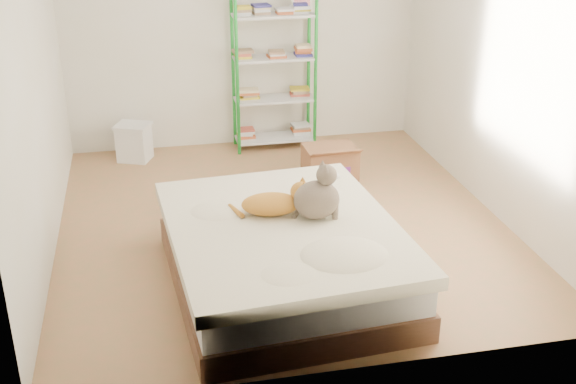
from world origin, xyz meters
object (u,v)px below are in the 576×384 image
object	(u,v)px
orange_cat	(271,201)
white_bin	(134,142)
shelf_unit	(275,68)
cardboard_box	(330,163)
bed	(283,255)
grey_cat	(317,192)

from	to	relation	value
orange_cat	white_bin	xyz separation A→B (m)	(-0.98, 2.65, -0.41)
orange_cat	shelf_unit	distance (m)	2.82
shelf_unit	white_bin	distance (m)	1.69
orange_cat	cardboard_box	bearing A→B (deg)	68.77
orange_cat	white_bin	world-z (taller)	orange_cat
bed	grey_cat	world-z (taller)	grey_cat
bed	grey_cat	xyz separation A→B (m)	(0.26, 0.06, 0.46)
grey_cat	white_bin	world-z (taller)	grey_cat
orange_cat	shelf_unit	bearing A→B (deg)	85.51
bed	shelf_unit	world-z (taller)	shelf_unit
grey_cat	white_bin	xyz separation A→B (m)	(-1.29, 2.77, -0.51)
white_bin	bed	bearing A→B (deg)	-69.88
grey_cat	cardboard_box	xyz separation A→B (m)	(0.59, 1.81, -0.54)
bed	white_bin	distance (m)	3.01
grey_cat	white_bin	size ratio (longest dim) A/B	0.96
grey_cat	shelf_unit	size ratio (longest dim) A/B	0.24
white_bin	shelf_unit	bearing A→B (deg)	3.94
bed	cardboard_box	bearing A→B (deg)	61.33
shelf_unit	white_bin	bearing A→B (deg)	-176.06
bed	white_bin	xyz separation A→B (m)	(-1.04, 2.83, -0.05)
shelf_unit	cardboard_box	bearing A→B (deg)	-71.86
shelf_unit	bed	bearing A→B (deg)	-99.72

